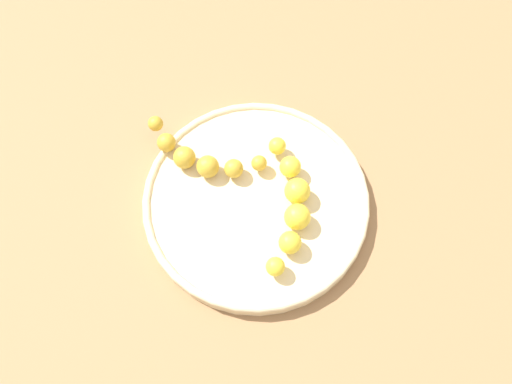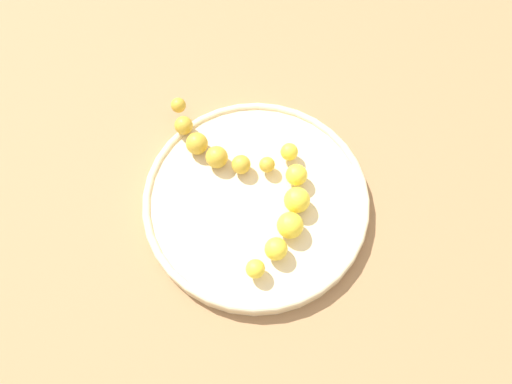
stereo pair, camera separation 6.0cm
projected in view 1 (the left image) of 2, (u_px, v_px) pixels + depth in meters
ground_plane at (256, 204)px, 0.64m from camera, size 2.40×2.40×0.00m
fruit_bowl at (256, 201)px, 0.63m from camera, size 0.28×0.28×0.02m
banana_yellow at (291, 203)px, 0.60m from camera, size 0.13×0.14×0.03m
banana_spotted at (199, 157)px, 0.63m from camera, size 0.16×0.08×0.03m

